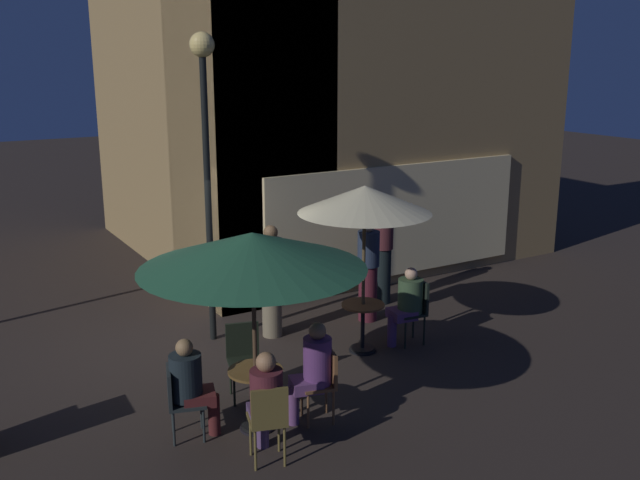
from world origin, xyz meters
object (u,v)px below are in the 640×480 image
cafe_chair_1 (244,353)px  patron_standing_6 (272,281)px  patron_standing_5 (383,251)px  cafe_chair_0 (415,306)px  cafe_chair_3 (268,417)px  cafe_chair_4 (324,378)px  cafe_table_0 (363,319)px  patron_seated_0 (407,301)px  patron_seated_1 (191,382)px  cafe_table_1 (256,389)px  patron_standing_4 (368,271)px  patron_seated_3 (313,367)px  patio_umbrella_0 (365,200)px  street_lamp_near_corner (205,124)px  patio_umbrella_1 (252,251)px  cafe_chair_2 (179,397)px  patron_seated_2 (266,398)px

cafe_chair_1 → patron_standing_6: size_ratio=0.54×
patron_standing_5 → cafe_chair_0: bearing=-84.0°
cafe_chair_3 → cafe_chair_4: cafe_chair_3 is taller
cafe_table_0 → cafe_chair_1: (-2.11, -0.41, 0.09)m
patron_seated_0 → patron_seated_1: patron_seated_1 is taller
cafe_table_1 → patron_standing_4: size_ratio=0.44×
cafe_table_0 → cafe_chair_0: 0.89m
cafe_chair_3 → patron_seated_3: patron_seated_3 is taller
patio_umbrella_0 → patron_standing_6: (-0.87, 1.24, -1.39)m
patio_umbrella_0 → cafe_chair_1: size_ratio=2.59×
patio_umbrella_0 → patron_standing_5: (1.51, 1.62, -1.34)m
street_lamp_near_corner → patron_standing_5: 4.00m
cafe_chair_3 → patron_standing_4: 4.57m
patron_seated_0 → patron_standing_6: size_ratio=0.68×
patio_umbrella_1 → cafe_chair_2: bearing=163.0°
cafe_chair_0 → patron_seated_1: patron_seated_1 is taller
cafe_table_0 → patio_umbrella_0: size_ratio=0.30×
cafe_table_0 → cafe_table_1: 2.67m
cafe_chair_1 → cafe_chair_2: cafe_chair_1 is taller
cafe_chair_3 → patron_standing_5: size_ratio=0.50×
street_lamp_near_corner → patron_seated_1: street_lamp_near_corner is taller
patron_seated_1 → patron_standing_5: size_ratio=0.65×
patron_standing_4 → patio_umbrella_1: bearing=98.7°
patio_umbrella_0 → cafe_chair_4: bearing=-136.5°
cafe_chair_1 → patron_seated_3: size_ratio=0.77×
cafe_table_1 → cafe_chair_2: bearing=163.0°
patio_umbrella_1 → patio_umbrella_0: bearing=28.2°
patio_umbrella_0 → patio_umbrella_1: 2.67m
patio_umbrella_1 → street_lamp_near_corner: bearing=77.3°
cafe_table_1 → cafe_chair_3: bearing=-106.3°
cafe_chair_1 → patron_seated_0: size_ratio=0.80×
patron_seated_0 → patio_umbrella_1: bearing=28.3°
cafe_table_0 → patron_seated_0: 0.77m
patron_standing_5 → cafe_table_0: bearing=-107.0°
patron_seated_1 → patron_standing_6: size_ratio=0.68×
cafe_chair_3 → patron_seated_0: size_ratio=0.77×
cafe_chair_3 → patio_umbrella_0: bearing=-35.6°
patron_seated_3 → patron_standing_4: 3.52m
cafe_table_1 → patron_seated_1: patron_seated_1 is taller
cafe_chair_0 → cafe_chair_1: cafe_chair_0 is taller
cafe_chair_2 → cafe_chair_4: 1.71m
patron_seated_2 → cafe_chair_2: bearing=52.6°
cafe_table_1 → cafe_chair_1: cafe_chair_1 is taller
patio_umbrella_1 → patron_standing_6: bearing=59.2°
street_lamp_near_corner → patron_standing_6: size_ratio=2.58×
patron_seated_0 → cafe_table_1: bearing=28.3°
patio_umbrella_1 → cafe_chair_3: size_ratio=2.75×
cafe_table_1 → patron_seated_3: 0.72m
cafe_chair_1 → patron_seated_2: bearing=-0.1°
patron_seated_0 → cafe_table_0: bearing=0.0°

